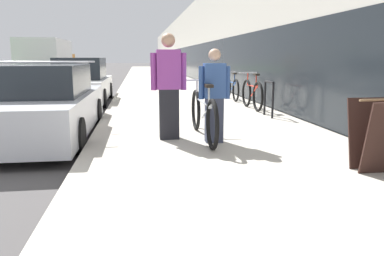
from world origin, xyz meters
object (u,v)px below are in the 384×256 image
Objects in this scene: parked_sedan_curbside at (45,105)px; person_rider at (214,96)px; vintage_roadster_curbside at (82,83)px; moving_truck at (48,61)px; sandwich_board_sign at (378,135)px; cruiser_bike_middle at (232,88)px; person_bystander at (169,87)px; cruiser_bike_nearest at (252,94)px; bike_rack_hoop at (269,95)px; tandem_bicycle at (203,115)px.

person_rider is at bearing -26.45° from parked_sedan_curbside.
vintage_roadster_curbside is 12.54m from moving_truck.
sandwich_board_sign is at bearing -35.63° from parked_sedan_curbside.
cruiser_bike_middle is at bearing 43.82° from parked_sedan_curbside.
moving_truck is at bearing 112.08° from sandwich_board_sign.
parked_sedan_curbside is at bearing 154.00° from person_bystander.
vintage_roadster_curbside reaches higher than cruiser_bike_middle.
sandwich_board_sign is at bearing -47.99° from person_rider.
cruiser_bike_nearest reaches higher than sandwich_board_sign.
vintage_roadster_curbside reaches higher than parked_sedan_curbside.
person_bystander is 0.37× the size of vintage_roadster_curbside.
cruiser_bike_nearest is (1.84, 3.87, -0.36)m from person_rider.
bike_rack_hoop is at bearing 87.88° from sandwich_board_sign.
person_rider is 4.30m from cruiser_bike_nearest.
parked_sedan_curbside is 5.79m from vintage_roadster_curbside.
moving_truck is at bearing 109.60° from tandem_bicycle.
tandem_bicycle is 0.51× the size of vintage_roadster_curbside.
vintage_roadster_curbside is (-2.41, 6.91, -0.36)m from person_bystander.
tandem_bicycle is at bearing -8.95° from person_bystander.
vintage_roadster_curbside is (-3.13, 7.28, -0.23)m from person_rider.
person_bystander is 3.35m from bike_rack_hoop.
tandem_bicycle is 0.47m from person_rider.
vintage_roadster_curbside is at bearing -72.56° from moving_truck.
sandwich_board_sign is at bearing -91.69° from cruiser_bike_nearest.
tandem_bicycle is 1.35× the size of cruiser_bike_middle.
tandem_bicycle is 20.12m from moving_truck.
person_bystander is 7.33m from vintage_roadster_curbside.
person_bystander is 0.26× the size of moving_truck.
sandwich_board_sign is at bearing -62.29° from vintage_roadster_curbside.
bike_rack_hoop is at bearing 48.60° from tandem_bicycle.
person_bystander reaches higher than person_rider.
bike_rack_hoop is 3.64m from cruiser_bike_middle.
bike_rack_hoop is 0.94× the size of sandwich_board_sign.
person_bystander reaches higher than tandem_bicycle.
cruiser_bike_middle is (2.56, 5.78, -0.51)m from person_bystander.
moving_truck is (-8.72, 16.71, 0.68)m from bike_rack_hoop.
cruiser_bike_middle is 0.26× the size of moving_truck.
tandem_bicycle is at bearing -22.83° from parked_sedan_curbside.
parked_sedan_curbside is 0.98× the size of vintage_roadster_curbside.
person_bystander is 6.34m from cruiser_bike_middle.
vintage_roadster_curbside reaches higher than bike_rack_hoop.
moving_truck is at bearing 108.11° from person_bystander.
sandwich_board_sign is 22.77m from moving_truck.
parked_sedan_curbside reaches higher than bike_rack_hoop.
sandwich_board_sign is at bearing -91.28° from cruiser_bike_middle.
cruiser_bike_nearest is 0.38× the size of vintage_roadster_curbside.
bike_rack_hoop is 0.18× the size of parked_sedan_curbside.
vintage_roadster_curbside is (-2.99, 7.00, 0.12)m from tandem_bicycle.
moving_truck is (-3.87, 17.73, 0.70)m from parked_sedan_curbside.
vintage_roadster_curbside is 0.70× the size of moving_truck.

